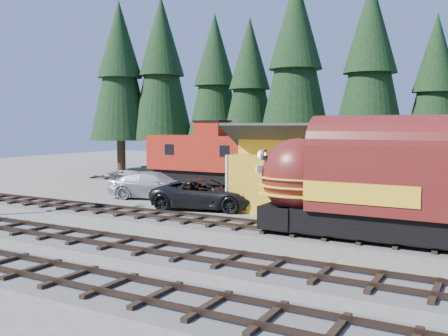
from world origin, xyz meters
The scene contains 8 objects.
ground centered at (0.00, 0.00, 0.00)m, with size 120.00×120.00×0.00m, color #6B665B.
track_spur centered at (-10.00, 18.00, 0.06)m, with size 32.00×3.20×0.33m.
depot centered at (0.00, 10.50, 2.96)m, with size 12.80×7.00×5.30m.
conifer_backdrop centered at (1.60, 25.01, 10.13)m, with size 79.94×23.08×17.01m.
locomotive centered at (5.31, 4.00, 2.48)m, with size 15.53×3.09×4.22m.
caboose centered at (-14.13, 18.00, 2.54)m, with size 9.81×2.85×5.10m.
pickup_truck_a centered at (-7.69, 7.86, 0.92)m, with size 3.07×6.65×1.85m, color black.
pickup_truck_b centered at (-13.11, 9.79, 0.94)m, with size 2.63×6.47×1.88m, color #B1B5B9.
Camera 1 is at (8.22, -18.09, 5.19)m, focal length 40.00 mm.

